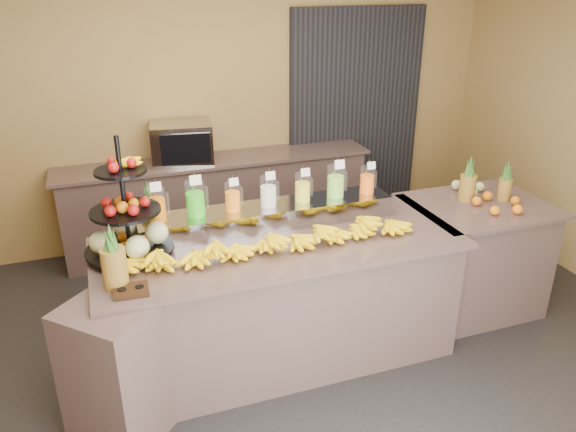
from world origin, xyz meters
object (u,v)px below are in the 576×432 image
pitcher_tray (269,215)px  banana_heap (266,240)px  oven_warmer (182,143)px  right_fruit_pile (491,196)px  condiment_caddy (131,291)px  fruit_stand (133,225)px

pitcher_tray → banana_heap: size_ratio=0.91×
pitcher_tray → oven_warmer: 1.71m
right_fruit_pile → oven_warmer: bearing=138.2°
condiment_caddy → right_fruit_pile: right_fruit_pile is taller
banana_heap → oven_warmer: oven_warmer is taller
condiment_caddy → oven_warmer: oven_warmer is taller
oven_warmer → pitcher_tray: bearing=-71.0°
fruit_stand → right_fruit_pile: fruit_stand is taller
condiment_caddy → oven_warmer: size_ratio=0.35×
fruit_stand → pitcher_tray: bearing=-2.5°
pitcher_tray → fruit_stand: size_ratio=2.33×
pitcher_tray → condiment_caddy: bearing=-148.5°
pitcher_tray → oven_warmer: bearing=101.2°
right_fruit_pile → oven_warmer: size_ratio=0.71×
right_fruit_pile → fruit_stand: bearing=178.6°
banana_heap → fruit_stand: fruit_stand is taller
banana_heap → fruit_stand: size_ratio=2.55×
fruit_stand → right_fruit_pile: size_ratio=1.97×
right_fruit_pile → pitcher_tray: bearing=173.3°
fruit_stand → oven_warmer: (0.62, 1.81, -0.02)m
pitcher_tray → banana_heap: bearing=-110.5°
oven_warmer → condiment_caddy: bearing=-99.1°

